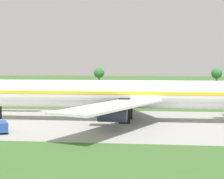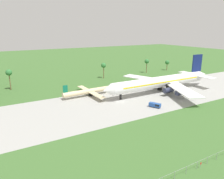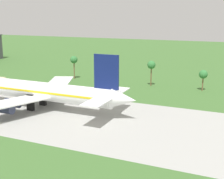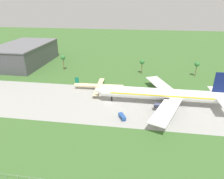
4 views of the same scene
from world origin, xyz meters
TOP-DOWN VIEW (x-y plane):
  - jet_airliner at (29.14, 2.75)m, footprint 74.91×59.90m
  - palm_tree_row at (26.57, 50.63)m, footprint 127.06×3.60m

SIDE VIEW (x-z plane):
  - jet_airliner at x=29.14m, z-range -3.81..15.81m
  - palm_tree_row at x=26.57m, z-range 2.72..14.93m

